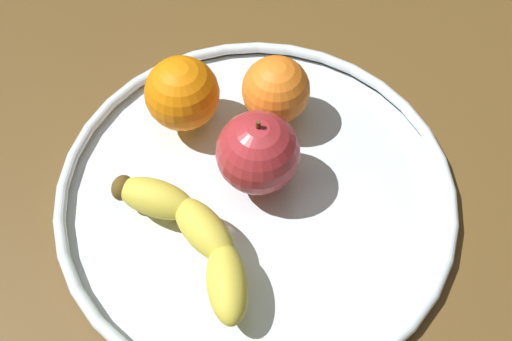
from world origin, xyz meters
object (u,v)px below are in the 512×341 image
Objects in this scene: banana at (191,234)px; fruit_bowl at (256,191)px; apple at (258,153)px; orange_front_right at (276,90)px; orange_back_left at (182,94)px.

fruit_bowl is at bearing -83.60° from banana.
apple reaches higher than fruit_bowl.
banana is 2.62× the size of orange_front_right.
banana is 17.26cm from orange_front_right.
apple is (1.18, -0.67, 4.87)cm from fruit_bowl.
orange_front_right is (6.76, -4.65, -0.50)cm from apple.
fruit_bowl is 8.73cm from banana.
orange_back_left reaches higher than orange_front_right.
apple is at bearing -29.66° from fruit_bowl.
banana is 9.70cm from apple.
banana is at bearing 118.90° from apple.
banana is (-3.38, 7.59, 2.66)cm from fruit_bowl.
fruit_bowl is 2.16× the size of banana.
fruit_bowl is at bearing 150.34° from apple.
apple is 1.16× the size of orange_back_left.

